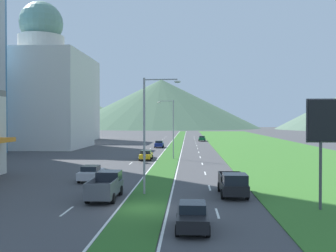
{
  "coord_description": "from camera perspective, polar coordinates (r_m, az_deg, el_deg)",
  "views": [
    {
      "loc": [
        3.19,
        -26.44,
        6.24
      ],
      "look_at": [
        -1.21,
        54.58,
        4.91
      ],
      "focal_mm": 40.95,
      "sensor_mm": 36.0,
      "label": 1
    }
  ],
  "objects": [
    {
      "name": "ground_plane",
      "position": [
        27.35,
        -3.76,
        -12.25
      ],
      "size": [
        600.0,
        600.0,
        0.0
      ],
      "primitive_type": "plane",
      "color": "#424244"
    },
    {
      "name": "lane_dash_right_6",
      "position": [
        64.05,
        4.82,
        -4.65
      ],
      "size": [
        0.16,
        2.8,
        0.01
      ],
      "primitive_type": "cube",
      "color": "silver",
      "rests_on": "ground_plane"
    },
    {
      "name": "lane_dash_left_12",
      "position": [
        121.44,
        -0.81,
        -2.01
      ],
      "size": [
        0.16,
        2.8,
        0.01
      ],
      "primitive_type": "cube",
      "color": "silver",
      "rests_on": "ground_plane"
    },
    {
      "name": "lane_dash_right_12",
      "position": [
        121.17,
        4.01,
        -2.01
      ],
      "size": [
        0.16,
        2.8,
        0.01
      ],
      "primitive_type": "cube",
      "color": "silver",
      "rests_on": "ground_plane"
    },
    {
      "name": "domed_building",
      "position": [
        90.29,
        -18.3,
        5.01
      ],
      "size": [
        19.07,
        19.07,
        32.48
      ],
      "color": "silver",
      "rests_on": "ground_plane"
    },
    {
      "name": "lane_dash_right_2",
      "position": [
        26.35,
        7.36,
        -12.75
      ],
      "size": [
        0.16,
        2.8,
        0.01
      ],
      "primitive_type": "cube",
      "color": "silver",
      "rests_on": "ground_plane"
    },
    {
      "name": "lane_dash_left_13",
      "position": [
        130.96,
        -0.52,
        -1.79
      ],
      "size": [
        0.16,
        2.8,
        0.01
      ],
      "primitive_type": "cube",
      "color": "silver",
      "rests_on": "ground_plane"
    },
    {
      "name": "lane_dash_right_13",
      "position": [
        130.71,
        3.95,
        -1.8
      ],
      "size": [
        0.16,
        2.8,
        0.01
      ],
      "primitive_type": "cube",
      "color": "silver",
      "rests_on": "ground_plane"
    },
    {
      "name": "car_4",
      "position": [
        40.09,
        -11.37,
        -6.88
      ],
      "size": [
        2.0,
        4.44,
        1.57
      ],
      "rotation": [
        0.0,
        0.0,
        1.57
      ],
      "color": "#B2B2B7",
      "rests_on": "ground_plane"
    },
    {
      "name": "lane_dash_right_9",
      "position": [
        92.59,
        4.29,
        -2.93
      ],
      "size": [
        0.16,
        2.8,
        0.01
      ],
      "primitive_type": "cube",
      "color": "silver",
      "rests_on": "ground_plane"
    },
    {
      "name": "edge_line_median_left",
      "position": [
        86.81,
        -0.16,
        -3.18
      ],
      "size": [
        0.16,
        240.0,
        0.01
      ],
      "primitive_type": "cube",
      "color": "silver",
      "rests_on": "ground_plane"
    },
    {
      "name": "car_1",
      "position": [
        112.07,
        5.07,
        -1.86
      ],
      "size": [
        1.96,
        4.44,
        1.5
      ],
      "rotation": [
        0.0,
        0.0,
        -1.57
      ],
      "color": "#0C5128",
      "rests_on": "ground_plane"
    },
    {
      "name": "hill_far_left",
      "position": [
        305.65,
        -16.39,
        2.82
      ],
      "size": [
        136.24,
        136.24,
        33.02
      ],
      "primitive_type": "cone",
      "color": "#516B56",
      "rests_on": "ground_plane"
    },
    {
      "name": "lane_dash_left_10",
      "position": [
        102.43,
        -1.54,
        -2.55
      ],
      "size": [
        0.16,
        2.8,
        0.01
      ],
      "primitive_type": "cube",
      "color": "silver",
      "rests_on": "ground_plane"
    },
    {
      "name": "car_0",
      "position": [
        85.84,
        -1.33,
        -2.71
      ],
      "size": [
        1.96,
        4.12,
        1.53
      ],
      "rotation": [
        0.0,
        0.0,
        1.57
      ],
      "color": "navy",
      "rests_on": "ground_plane"
    },
    {
      "name": "lane_dash_right_11",
      "position": [
        111.64,
        4.09,
        -2.27
      ],
      "size": [
        0.16,
        2.8,
        0.01
      ],
      "primitive_type": "cube",
      "color": "silver",
      "rests_on": "ground_plane"
    },
    {
      "name": "lane_dash_right_3",
      "position": [
        35.68,
        6.21,
        -9.13
      ],
      "size": [
        0.16,
        2.8,
        0.01
      ],
      "primitive_type": "cube",
      "color": "silver",
      "rests_on": "ground_plane"
    },
    {
      "name": "lane_dash_left_14",
      "position": [
        140.47,
        -0.28,
        -1.61
      ],
      "size": [
        0.16,
        2.8,
        0.01
      ],
      "primitive_type": "cube",
      "color": "silver",
      "rests_on": "ground_plane"
    },
    {
      "name": "lane_dash_right_7",
      "position": [
        73.55,
        4.6,
        -3.93
      ],
      "size": [
        0.16,
        2.8,
        0.01
      ],
      "primitive_type": "cube",
      "color": "silver",
      "rests_on": "ground_plane"
    },
    {
      "name": "edge_line_median_right",
      "position": [
        86.68,
        2.15,
        -3.19
      ],
      "size": [
        0.16,
        240.0,
        0.01
      ],
      "primitive_type": "cube",
      "color": "silver",
      "rests_on": "ground_plane"
    },
    {
      "name": "pickup_truck_0",
      "position": [
        32.01,
        9.65,
        -8.53
      ],
      "size": [
        2.18,
        5.4,
        2.0
      ],
      "rotation": [
        0.0,
        0.0,
        -1.57
      ],
      "color": "black",
      "rests_on": "ground_plane"
    },
    {
      "name": "lane_dash_left_5",
      "position": [
        55.16,
        -5.58,
        -5.56
      ],
      "size": [
        0.16,
        2.8,
        0.01
      ],
      "primitive_type": "cube",
      "color": "silver",
      "rests_on": "ground_plane"
    },
    {
      "name": "grass_verge_right",
      "position": [
        88.39,
        14.48,
        -3.12
      ],
      "size": [
        24.0,
        240.0,
        0.06
      ],
      "primitive_type": "cube",
      "color": "#387028",
      "rests_on": "ground_plane"
    },
    {
      "name": "lane_dash_left_7",
      "position": [
        74.0,
        -3.34,
        -3.9
      ],
      "size": [
        0.16,
        2.8,
        0.01
      ],
      "primitive_type": "cube",
      "color": "silver",
      "rests_on": "ground_plane"
    },
    {
      "name": "street_lamp_mid",
      "position": [
        60.85,
        0.55,
        0.1
      ],
      "size": [
        2.6,
        0.28,
        9.38
      ],
      "color": "#99999E",
      "rests_on": "ground_plane"
    },
    {
      "name": "lane_dash_left_9",
      "position": [
        92.94,
        -2.02,
        -2.91
      ],
      "size": [
        0.16,
        2.8,
        0.01
      ],
      "primitive_type": "cube",
      "color": "silver",
      "rests_on": "ground_plane"
    },
    {
      "name": "lane_dash_left_2",
      "position": [
        27.56,
        -14.83,
        -12.17
      ],
      "size": [
        0.16,
        2.8,
        0.01
      ],
      "primitive_type": "cube",
      "color": "silver",
      "rests_on": "ground_plane"
    },
    {
      "name": "lane_dash_right_5",
      "position": [
        54.56,
        5.12,
        -5.63
      ],
      "size": [
        0.16,
        2.8,
        0.01
      ],
      "primitive_type": "cube",
      "color": "silver",
      "rests_on": "ground_plane"
    },
    {
      "name": "lane_dash_right_14",
      "position": [
        140.24,
        3.89,
        -1.61
      ],
      "size": [
        0.16,
        2.8,
        0.01
      ],
      "primitive_type": "cube",
      "color": "silver",
      "rests_on": "ground_plane"
    },
    {
      "name": "lane_dash_left_3",
      "position": [
        36.58,
        -10.16,
        -8.89
      ],
      "size": [
        0.16,
        2.8,
        0.01
      ],
      "primitive_type": "cube",
      "color": "silver",
      "rests_on": "ground_plane"
    },
    {
      "name": "lane_dash_left_6",
      "position": [
        64.56,
        -4.3,
        -4.61
      ],
      "size": [
        0.16,
        2.8,
        0.01
      ],
      "primitive_type": "cube",
      "color": "silver",
      "rests_on": "ground_plane"
    },
    {
      "name": "lane_dash_left_11",
      "position": [
        111.93,
        -1.14,
        -2.26
      ],
      "size": [
        0.16,
        2.8,
        0.01
      ],
      "primitive_type": "cube",
      "color": "silver",
      "rests_on": "ground_plane"
    },
    {
      "name": "lane_dash_right_8",
      "position": [
        83.07,
        4.43,
        -3.37
      ],
      "size": [
        0.16,
        2.8,
        0.01
      ],
      "primitive_type": "cube",
      "color": "silver",
      "rests_on": "ground_plane"
    },
    {
      "name": "lane_dash_right_4",
      "position": [
        45.1,
        5.55,
        -7.01
      ],
      "size": [
        0.16,
        2.8,
        0.01
      ],
      "primitive_type": "cube",
      "color": "silver",
      "rests_on": "ground_plane"
    },
    {
      "name": "car_3",
      "position": [
        59.78,
        -3.3,
        -4.33
      ],
      "size": [
        1.87,
        4.41,
        1.48
      ],
      "rotation": [
        0.0,
        0.0,
        1.57
      ],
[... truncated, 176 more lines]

